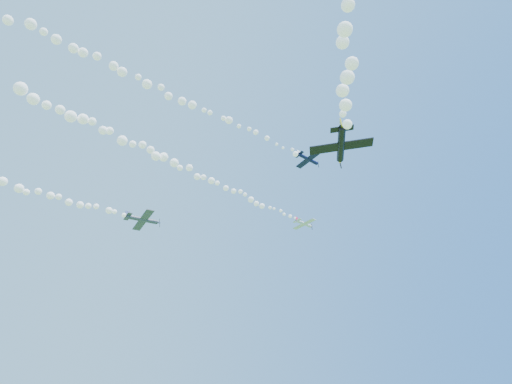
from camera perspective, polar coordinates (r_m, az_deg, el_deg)
name	(u,v)px	position (r m, az deg, el deg)	size (l,w,h in m)	color
plane_white	(304,224)	(107.62, 6.43, -4.22)	(6.35, 6.72, 1.71)	silver
smoke_trail_white	(189,170)	(86.89, -8.88, 2.89)	(63.19, 22.53, 2.75)	white
plane_navy	(308,159)	(89.06, 6.98, 4.37)	(6.14, 6.49, 2.05)	#0C0F36
smoke_trail_navy	(136,77)	(73.57, -15.67, 14.49)	(70.23, 16.48, 2.47)	white
plane_grey	(143,220)	(91.27, -14.84, -3.57)	(7.80, 8.15, 2.19)	#373A50
plane_black	(341,145)	(58.24, 11.26, 6.11)	(8.00, 7.56, 2.56)	black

